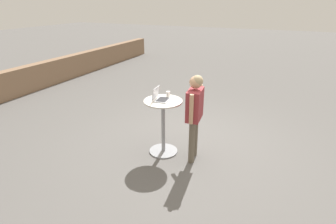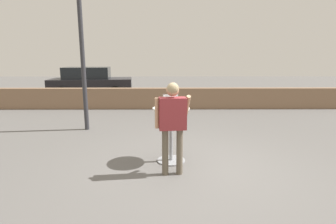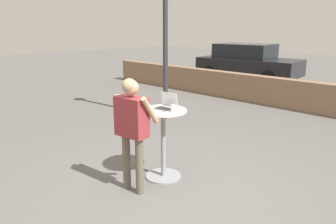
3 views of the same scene
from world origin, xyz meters
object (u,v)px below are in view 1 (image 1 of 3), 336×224
Objects in this scene: cafe_table at (163,122)px; laptop at (160,97)px; standing_person at (195,108)px; coffee_mug at (168,94)px.

laptop reaches higher than cafe_table.
standing_person is at bearing -88.73° from laptop.
cafe_table is at bearing 90.98° from standing_person.
standing_person reaches higher than cafe_table.
coffee_mug is (0.22, -0.06, -0.00)m from laptop.
standing_person is (0.01, -0.65, -0.10)m from laptop.
coffee_mug is at bearing 70.89° from standing_person.
cafe_table is 0.67× the size of standing_person.
cafe_table is 9.44× the size of coffee_mug.
standing_person is at bearing -89.02° from cafe_table.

